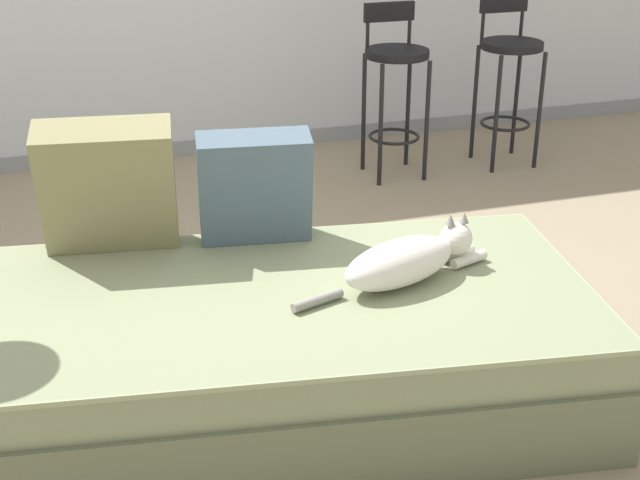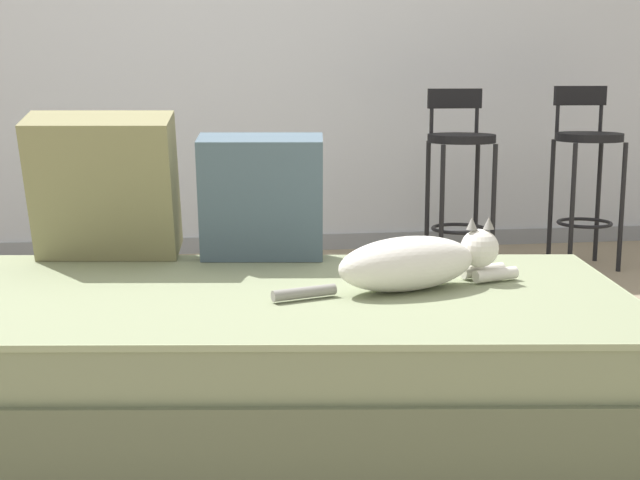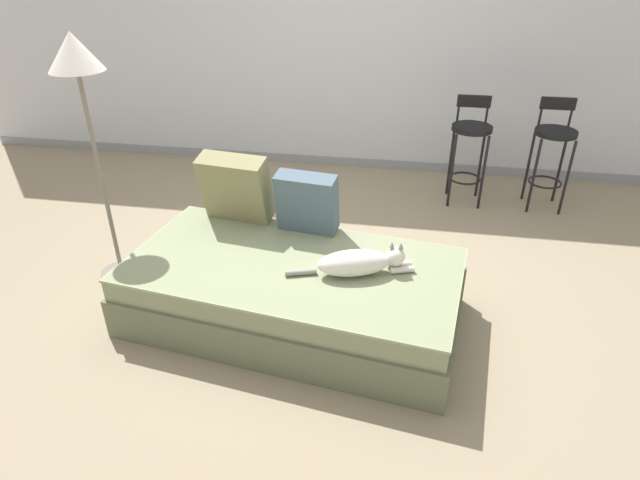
# 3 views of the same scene
# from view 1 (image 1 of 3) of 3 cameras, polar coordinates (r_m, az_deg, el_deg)

# --- Properties ---
(ground_plane) EXTENTS (16.00, 16.00, 0.00)m
(ground_plane) POSITION_cam_1_polar(r_m,az_deg,el_deg) (3.36, -3.99, -6.42)
(ground_plane) COLOR gray
(ground_plane) RESTS_ON ground
(wall_baseboard_trim) EXTENTS (8.00, 0.02, 0.09)m
(wall_baseboard_trim) POSITION_cam_1_polar(r_m,az_deg,el_deg) (5.32, -9.62, 5.74)
(wall_baseboard_trim) COLOR gray
(wall_baseboard_trim) RESTS_ON ground
(couch) EXTENTS (2.11, 1.30, 0.40)m
(couch) POSITION_cam_1_polar(r_m,az_deg,el_deg) (2.92, -2.24, -6.81)
(couch) COLOR #636B50
(couch) RESTS_ON ground
(throw_pillow_corner) EXTENTS (0.48, 0.33, 0.48)m
(throw_pillow_corner) POSITION_cam_1_polar(r_m,az_deg,el_deg) (3.10, -13.41, 3.40)
(throw_pillow_corner) COLOR #847F56
(throw_pillow_corner) RESTS_ON couch
(throw_pillow_middle) EXTENTS (0.41, 0.25, 0.41)m
(throw_pillow_middle) POSITION_cam_1_polar(r_m,az_deg,el_deg) (3.11, -4.21, 3.40)
(throw_pillow_middle) COLOR #4C6070
(throw_pillow_middle) RESTS_ON couch
(cat) EXTENTS (0.73, 0.30, 0.19)m
(cat) POSITION_cam_1_polar(r_m,az_deg,el_deg) (2.87, 5.59, -1.29)
(cat) COLOR white
(cat) RESTS_ON couch
(bar_stool_near_window) EXTENTS (0.34, 0.34, 0.92)m
(bar_stool_near_window) POSITION_cam_1_polar(r_m,az_deg,el_deg) (4.85, 4.84, 10.51)
(bar_stool_near_window) COLOR black
(bar_stool_near_window) RESTS_ON ground
(bar_stool_by_doorway) EXTENTS (0.34, 0.34, 0.93)m
(bar_stool_by_doorway) POSITION_cam_1_polar(r_m,az_deg,el_deg) (5.13, 12.00, 10.89)
(bar_stool_by_doorway) COLOR black
(bar_stool_by_doorway) RESTS_ON ground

